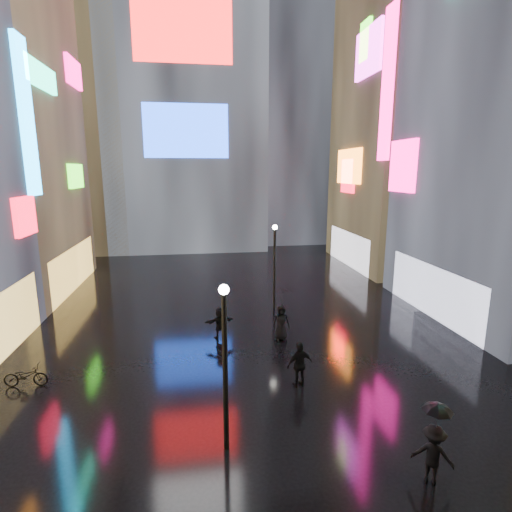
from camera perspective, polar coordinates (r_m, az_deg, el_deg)
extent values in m
plane|color=black|center=(24.80, -2.77, -7.48)|extent=(140.00, 140.00, 0.00)
cube|color=#FF0C27|center=(23.32, -30.15, 4.96)|extent=(0.25, 2.24, 1.94)
cube|color=#14A3FF|center=(24.93, -29.96, 16.76)|extent=(0.25, 1.40, 8.00)
cube|color=#FFC659|center=(31.30, -24.66, -1.58)|extent=(0.20, 10.00, 3.00)
cube|color=#42F81B|center=(32.24, -24.36, 10.36)|extent=(0.25, 3.00, 1.71)
cube|color=#1AFFB8|center=(27.75, -28.51, 21.74)|extent=(0.25, 4.84, 1.37)
cube|color=#FF0C7B|center=(34.76, -24.62, 22.70)|extent=(0.25, 3.32, 1.94)
cube|color=white|center=(25.22, 24.03, -4.64)|extent=(0.20, 9.00, 3.00)
cube|color=#FF0C7B|center=(27.70, 20.24, 11.95)|extent=(0.25, 2.99, 3.26)
cube|color=#FF0C7B|center=(30.79, 18.30, 22.19)|extent=(0.25, 1.40, 10.00)
cube|color=black|center=(38.38, 21.37, 19.86)|extent=(10.00, 12.00, 28.00)
cube|color=white|center=(36.49, 13.16, 1.04)|extent=(0.20, 9.00, 3.00)
cube|color=orange|center=(36.06, 13.15, 12.36)|extent=(0.25, 4.92, 2.91)
cube|color=#FF32EF|center=(34.56, 15.78, 26.29)|extent=(0.25, 4.36, 3.46)
cube|color=#FF0C27|center=(36.17, 13.02, 11.07)|extent=(0.25, 2.63, 2.87)
cube|color=#42F81B|center=(35.41, 15.37, 27.49)|extent=(0.25, 1.69, 2.90)
cube|color=black|center=(48.93, -10.19, 26.97)|extent=(16.00, 14.00, 42.00)
cube|color=#FF1414|center=(42.12, -10.47, 29.47)|extent=(9.00, 0.20, 6.00)
cube|color=#194CFF|center=(40.33, -9.96, 17.19)|extent=(8.00, 0.20, 5.00)
cube|color=black|center=(51.27, 4.65, 21.84)|extent=(12.00, 12.00, 34.00)
cube|color=black|center=(46.98, -24.01, 16.85)|extent=(10.00, 10.00, 26.00)
cylinder|color=black|center=(12.22, -4.41, -16.33)|extent=(0.16, 0.16, 5.00)
sphere|color=white|center=(11.23, -4.62, -4.81)|extent=(0.30, 0.30, 0.30)
cylinder|color=black|center=(23.97, 2.67, -1.92)|extent=(0.16, 0.16, 5.00)
sphere|color=white|center=(23.49, 2.73, 4.12)|extent=(0.30, 0.30, 0.30)
imported|color=black|center=(12.88, 23.94, -24.46)|extent=(1.26, 1.12, 1.70)
imported|color=black|center=(16.19, 6.28, -15.15)|extent=(1.15, 0.67, 1.83)
imported|color=black|center=(20.18, 3.61, -9.46)|extent=(0.90, 0.61, 1.79)
imported|color=black|center=(20.42, -5.17, -9.50)|extent=(1.56, 0.79, 1.61)
imported|color=black|center=(12.23, 24.45, -19.96)|extent=(0.84, 0.84, 0.67)
imported|color=black|center=(19.73, 3.66, -5.87)|extent=(1.20, 1.19, 0.86)
imported|color=black|center=(18.64, -30.05, -14.61)|extent=(1.71, 0.68, 0.88)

